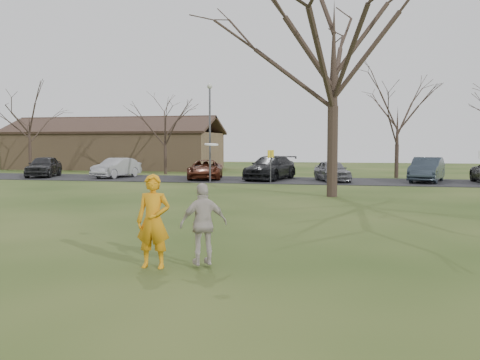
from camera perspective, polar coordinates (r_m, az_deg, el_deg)
name	(u,v)px	position (r m, az deg, el deg)	size (l,w,h in m)	color
ground	(196,271)	(10.35, -4.80, -9.84)	(120.00, 120.00, 0.00)	#1E380F
parking_strip	(307,181)	(34.82, 7.39, -0.07)	(62.00, 6.50, 0.04)	black
player_defender	(153,221)	(10.52, -9.45, -4.46)	(0.68, 0.45, 1.87)	orange
car_0	(44,166)	(40.97, -20.66, 1.42)	(1.82, 4.53, 1.54)	#242427
car_1	(116,168)	(38.62, -13.36, 1.32)	(1.48, 4.25, 1.40)	#A5A5AA
car_2	(205,170)	(35.86, -3.81, 1.15)	(2.18, 4.73, 1.31)	#542313
car_3	(270,168)	(35.37, 3.34, 1.34)	(2.24, 5.51, 1.60)	black
car_4	(332,171)	(34.22, 10.03, 1.01)	(1.61, 4.01, 1.37)	slate
car_5	(427,170)	(35.32, 19.74, 1.09)	(1.66, 4.75, 1.56)	#2B3540
catching_play	(204,224)	(10.40, -4.00, -4.78)	(1.02, 0.84, 2.42)	beige
building	(115,149)	(52.86, -13.47, 3.30)	(20.60, 8.50, 5.14)	#8C6D4C
lamp_post	(210,120)	(33.37, -3.32, 6.56)	(0.34, 0.34, 6.27)	#47474C
sign_yellow	(271,160)	(32.01, 3.38, 2.16)	(0.35, 0.35, 2.08)	#47474C
big_tree	(334,45)	(25.03, 10.21, 14.35)	(9.00, 9.00, 14.00)	#352821
small_tree_row	(374,124)	(39.71, 14.43, 5.92)	(55.00, 5.90, 8.50)	#352821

